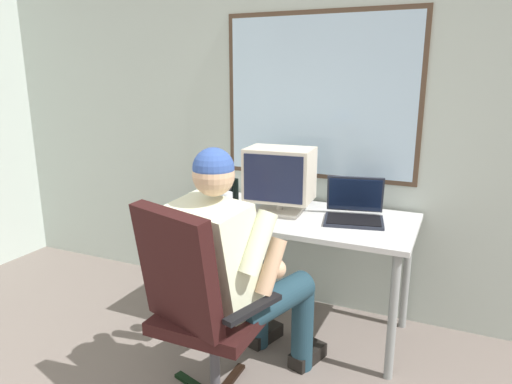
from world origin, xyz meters
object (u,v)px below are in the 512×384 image
office_chair (196,299)px  desk_speaker (232,190)px  desk (296,228)px  crt_monitor (280,175)px  person_seated (237,266)px  wine_glass (225,199)px  laptop (354,208)px

office_chair → desk_speaker: 1.14m
desk → crt_monitor: (-0.11, 0.01, 0.32)m
office_chair → person_seated: size_ratio=0.82×
person_seated → wine_glass: person_seated is taller
person_seated → crt_monitor: 0.74m
desk → laptop: size_ratio=3.59×
crt_monitor → laptop: 0.48m
desk → crt_monitor: bearing=175.3°
person_seated → laptop: person_seated is taller
wine_glass → laptop: bearing=19.1°
desk_speaker → laptop: bearing=-4.4°
person_seated → desk_speaker: (-0.43, 0.79, 0.16)m
wine_glass → desk_speaker: bearing=110.4°
desk → wine_glass: size_ratio=9.90×
desk → office_chair: size_ratio=1.35×
desk → crt_monitor: size_ratio=3.38×
person_seated → crt_monitor: (-0.04, 0.67, 0.32)m
laptop → wine_glass: 0.76m
person_seated → desk_speaker: 0.92m
desk_speaker → person_seated: bearing=-61.4°
desk → wine_glass: (-0.39, -0.18, 0.18)m
crt_monitor → laptop: (0.45, 0.06, -0.17)m
person_seated → desk_speaker: person_seated is taller
desk → desk_speaker: bearing=164.7°
crt_monitor → office_chair: bearing=-91.9°
desk → laptop: (0.34, 0.07, 0.15)m
office_chair → laptop: bearing=64.3°
desk → laptop: 0.37m
person_seated → desk_speaker: size_ratio=8.57×
laptop → wine_glass: bearing=-160.9°
office_chair → crt_monitor: crt_monitor is taller
office_chair → person_seated: (0.07, 0.27, 0.07)m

